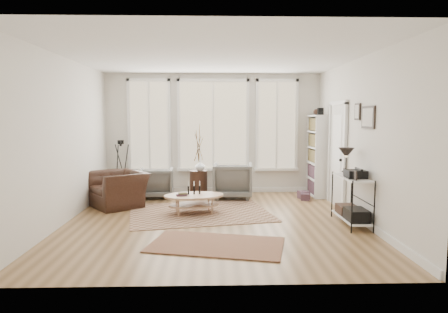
{
  "coord_description": "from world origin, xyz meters",
  "views": [
    {
      "loc": [
        -0.02,
        -7.0,
        1.86
      ],
      "look_at": [
        0.2,
        0.6,
        1.1
      ],
      "focal_mm": 32.0,
      "sensor_mm": 36.0,
      "label": 1
    }
  ],
  "objects_px": {
    "armchair_right": "(233,180)",
    "side_table": "(198,161)",
    "low_shelf": "(352,195)",
    "accent_chair": "(118,189)",
    "bookcase": "(317,155)",
    "armchair_left": "(157,183)",
    "coffee_table": "(194,199)"
  },
  "relations": [
    {
      "from": "armchair_right",
      "to": "accent_chair",
      "type": "xyz_separation_m",
      "value": [
        -2.44,
        -0.78,
        -0.04
      ]
    },
    {
      "from": "low_shelf",
      "to": "armchair_left",
      "type": "relative_size",
      "value": 1.72
    },
    {
      "from": "low_shelf",
      "to": "armchair_left",
      "type": "distance_m",
      "value": 4.41
    },
    {
      "from": "coffee_table",
      "to": "armchair_left",
      "type": "xyz_separation_m",
      "value": [
        -0.92,
        1.54,
        0.06
      ]
    },
    {
      "from": "bookcase",
      "to": "side_table",
      "type": "height_order",
      "value": "bookcase"
    },
    {
      "from": "armchair_left",
      "to": "bookcase",
      "type": "bearing_deg",
      "value": 177.75
    },
    {
      "from": "bookcase",
      "to": "armchair_right",
      "type": "xyz_separation_m",
      "value": [
        -1.99,
        -0.2,
        -0.55
      ]
    },
    {
      "from": "coffee_table",
      "to": "armchair_left",
      "type": "height_order",
      "value": "armchair_left"
    },
    {
      "from": "accent_chair",
      "to": "armchair_right",
      "type": "bearing_deg",
      "value": 70.54
    },
    {
      "from": "low_shelf",
      "to": "side_table",
      "type": "relative_size",
      "value": 0.76
    },
    {
      "from": "low_shelf",
      "to": "bookcase",
      "type": "bearing_deg",
      "value": 88.72
    },
    {
      "from": "bookcase",
      "to": "armchair_left",
      "type": "relative_size",
      "value": 2.71
    },
    {
      "from": "armchair_right",
      "to": "side_table",
      "type": "height_order",
      "value": "side_table"
    },
    {
      "from": "bookcase",
      "to": "low_shelf",
      "type": "distance_m",
      "value": 2.56
    },
    {
      "from": "bookcase",
      "to": "side_table",
      "type": "distance_m",
      "value": 2.79
    },
    {
      "from": "armchair_right",
      "to": "accent_chair",
      "type": "relative_size",
      "value": 0.8
    },
    {
      "from": "accent_chair",
      "to": "bookcase",
      "type": "bearing_deg",
      "value": 65.31
    },
    {
      "from": "coffee_table",
      "to": "side_table",
      "type": "xyz_separation_m",
      "value": [
        0.04,
        1.61,
        0.54
      ]
    },
    {
      "from": "low_shelf",
      "to": "accent_chair",
      "type": "relative_size",
      "value": 1.18
    },
    {
      "from": "armchair_left",
      "to": "accent_chair",
      "type": "height_order",
      "value": "accent_chair"
    },
    {
      "from": "low_shelf",
      "to": "coffee_table",
      "type": "distance_m",
      "value": 2.91
    },
    {
      "from": "bookcase",
      "to": "low_shelf",
      "type": "bearing_deg",
      "value": -91.28
    },
    {
      "from": "side_table",
      "to": "accent_chair",
      "type": "height_order",
      "value": "side_table"
    },
    {
      "from": "coffee_table",
      "to": "side_table",
      "type": "relative_size",
      "value": 0.73
    },
    {
      "from": "low_shelf",
      "to": "coffee_table",
      "type": "xyz_separation_m",
      "value": [
        -2.77,
        0.86,
        -0.23
      ]
    },
    {
      "from": "coffee_table",
      "to": "armchair_right",
      "type": "bearing_deg",
      "value": 60.33
    },
    {
      "from": "side_table",
      "to": "low_shelf",
      "type": "bearing_deg",
      "value": -42.15
    },
    {
      "from": "armchair_right",
      "to": "accent_chair",
      "type": "distance_m",
      "value": 2.56
    },
    {
      "from": "low_shelf",
      "to": "accent_chair",
      "type": "xyz_separation_m",
      "value": [
        -4.37,
        1.54,
        -0.15
      ]
    },
    {
      "from": "bookcase",
      "to": "coffee_table",
      "type": "bearing_deg",
      "value": -149.57
    },
    {
      "from": "low_shelf",
      "to": "armchair_right",
      "type": "distance_m",
      "value": 3.02
    },
    {
      "from": "armchair_left",
      "to": "armchair_right",
      "type": "height_order",
      "value": "armchair_right"
    }
  ]
}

